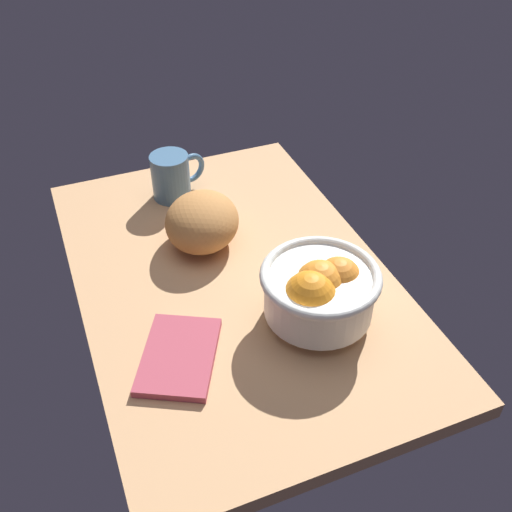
{
  "coord_description": "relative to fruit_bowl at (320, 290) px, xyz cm",
  "views": [
    {
      "loc": [
        75.91,
        -25.72,
        71.22
      ],
      "look_at": [
        2.3,
        3.73,
        5.0
      ],
      "focal_mm": 41.86,
      "sensor_mm": 36.0,
      "label": 1
    }
  ],
  "objects": [
    {
      "name": "ground_plane",
      "position": [
        -15.73,
        -9.24,
        -8.27
      ],
      "size": [
        81.9,
        53.59,
        3.0
      ],
      "primitive_type": "cube",
      "color": "tan"
    },
    {
      "name": "mug",
      "position": [
        -44.11,
        -11.92,
        -1.93
      ],
      "size": [
        7.92,
        12.21,
        9.69
      ],
      "color": "teal",
      "rests_on": "ground"
    },
    {
      "name": "fruit_bowl",
      "position": [
        0.0,
        0.0,
        0.0
      ],
      "size": [
        19.18,
        19.18,
        11.9
      ],
      "color": "white",
      "rests_on": "ground"
    },
    {
      "name": "napkin_folded",
      "position": [
        -0.37,
        -23.49,
        -6.11
      ],
      "size": [
        19.11,
        17.02,
        1.33
      ],
      "primitive_type": "cube",
      "rotation": [
        0.0,
        0.0,
        -0.48
      ],
      "color": "#B24858",
      "rests_on": "ground"
    },
    {
      "name": "bread_loaf",
      "position": [
        -26.63,
        -11.07,
        -1.87
      ],
      "size": [
        20.39,
        19.43,
        9.8
      ],
      "primitive_type": "ellipsoid",
      "rotation": [
        0.0,
        0.0,
        2.68
      ],
      "color": "#BD7D42",
      "rests_on": "ground"
    }
  ]
}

